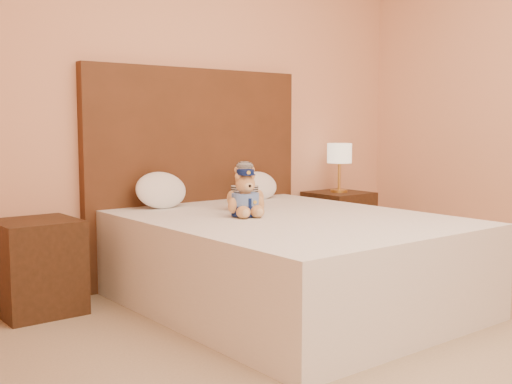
# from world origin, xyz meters

# --- Properties ---
(ground) EXTENTS (4.00, 4.50, 0.00)m
(ground) POSITION_xyz_m (0.00, 0.00, 0.00)
(ground) COLOR tan
(ground) RESTS_ON ground
(bed) EXTENTS (1.60, 2.00, 0.55)m
(bed) POSITION_xyz_m (0.00, 1.20, 0.28)
(bed) COLOR white
(bed) RESTS_ON ground
(headboard) EXTENTS (1.75, 0.08, 1.50)m
(headboard) POSITION_xyz_m (0.00, 2.21, 0.75)
(headboard) COLOR #502C18
(headboard) RESTS_ON ground
(nightstand_left) EXTENTS (0.45, 0.45, 0.55)m
(nightstand_left) POSITION_xyz_m (-1.25, 2.00, 0.28)
(nightstand_left) COLOR #3B2112
(nightstand_left) RESTS_ON ground
(nightstand_right) EXTENTS (0.45, 0.45, 0.55)m
(nightstand_right) POSITION_xyz_m (1.25, 2.00, 0.28)
(nightstand_right) COLOR #3B2112
(nightstand_right) RESTS_ON ground
(lamp) EXTENTS (0.20, 0.20, 0.40)m
(lamp) POSITION_xyz_m (1.25, 2.00, 0.85)
(lamp) COLOR gold
(lamp) RESTS_ON nightstand_right
(teddy_police) EXTENTS (0.30, 0.29, 0.28)m
(teddy_police) POSITION_xyz_m (-0.20, 1.36, 0.69)
(teddy_police) COLOR #A56F40
(teddy_police) RESTS_ON bed
(teddy_prisoner) EXTENTS (0.33, 0.33, 0.29)m
(teddy_prisoner) POSITION_xyz_m (-0.01, 1.62, 0.70)
(teddy_prisoner) COLOR #A56F40
(teddy_prisoner) RESTS_ON bed
(pillow_left) EXTENTS (0.37, 0.24, 0.26)m
(pillow_left) POSITION_xyz_m (-0.40, 2.03, 0.68)
(pillow_left) COLOR white
(pillow_left) RESTS_ON bed
(pillow_right) EXTENTS (0.32, 0.20, 0.22)m
(pillow_right) POSITION_xyz_m (0.44, 2.03, 0.66)
(pillow_right) COLOR white
(pillow_right) RESTS_ON bed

